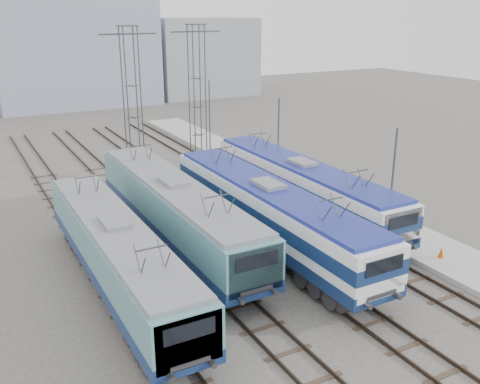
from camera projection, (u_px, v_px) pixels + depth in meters
name	position (u px, v px, depth m)	size (l,w,h in m)	color
ground	(281.00, 296.00, 25.87)	(160.00, 160.00, 0.00)	#514C47
platform	(343.00, 207.00, 37.09)	(4.00, 70.00, 0.30)	#9E9E99
locomotive_far_left	(118.00, 252.00, 25.38)	(2.78, 17.53, 3.30)	navy
locomotive_center_left	(176.00, 209.00, 30.54)	(2.98, 18.81, 3.54)	navy
locomotive_center_right	(269.00, 211.00, 30.16)	(2.96, 18.72, 3.52)	navy
locomotive_far_right	(303.00, 185.00, 34.85)	(2.87, 18.17, 3.42)	navy
catenary_tower_west	(132.00, 97.00, 42.03)	(4.50, 1.20, 12.00)	#3F4247
catenary_tower_east	(197.00, 88.00, 46.63)	(4.50, 1.20, 12.00)	#3F4247
mast_front	(392.00, 189.00, 30.29)	(0.12, 0.12, 7.00)	#3F4247
mast_mid	(278.00, 145.00, 40.27)	(0.12, 0.12, 7.00)	#3F4247
mast_rear	(210.00, 118.00, 50.25)	(0.12, 0.12, 7.00)	#3F4247
safety_cone	(441.00, 252.00, 29.08)	(0.30, 0.30, 0.61)	#CB4A00
building_center	(72.00, 41.00, 76.34)	(22.00, 14.00, 18.00)	#8B93AD
building_east	(200.00, 57.00, 86.35)	(16.00, 12.00, 12.00)	#8B939B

